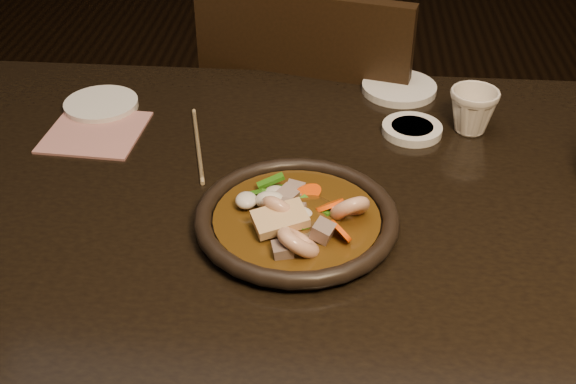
# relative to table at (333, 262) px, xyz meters

# --- Properties ---
(table) EXTENTS (1.60, 0.90, 0.75)m
(table) POSITION_rel_table_xyz_m (0.00, 0.00, 0.00)
(table) COLOR black
(table) RESTS_ON floor
(chair) EXTENTS (0.52, 0.52, 0.90)m
(chair) POSITION_rel_table_xyz_m (-0.05, 0.56, -0.18)
(chair) COLOR black
(chair) RESTS_ON floor
(plate) EXTENTS (0.27, 0.27, 0.03)m
(plate) POSITION_rel_table_xyz_m (-0.05, -0.02, 0.09)
(plate) COLOR black
(plate) RESTS_ON table
(stirfry) EXTENTS (0.19, 0.18, 0.06)m
(stirfry) POSITION_rel_table_xyz_m (-0.05, -0.03, 0.10)
(stirfry) COLOR #3D260B
(stirfry) RESTS_ON plate
(soy_dish) EXTENTS (0.10, 0.10, 0.01)m
(soy_dish) POSITION_rel_table_xyz_m (0.12, 0.24, 0.08)
(soy_dish) COLOR silver
(soy_dish) RESTS_ON table
(saucer_left) EXTENTS (0.12, 0.12, 0.01)m
(saucer_left) POSITION_rel_table_xyz_m (-0.41, 0.28, 0.08)
(saucer_left) COLOR silver
(saucer_left) RESTS_ON table
(saucer_right) EXTENTS (0.13, 0.13, 0.01)m
(saucer_right) POSITION_rel_table_xyz_m (0.10, 0.38, 0.08)
(saucer_right) COLOR silver
(saucer_right) RESTS_ON table
(tea_cup) EXTENTS (0.09, 0.09, 0.08)m
(tea_cup) POSITION_rel_table_xyz_m (0.21, 0.25, 0.12)
(tea_cup) COLOR beige
(tea_cup) RESTS_ON table
(chopsticks) EXTENTS (0.06, 0.21, 0.01)m
(chopsticks) POSITION_rel_table_xyz_m (-0.22, 0.17, 0.08)
(chopsticks) COLOR tan
(chopsticks) RESTS_ON table
(napkin) EXTENTS (0.16, 0.16, 0.00)m
(napkin) POSITION_rel_table_xyz_m (-0.39, 0.20, 0.08)
(napkin) COLOR #AF726B
(napkin) RESTS_ON table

